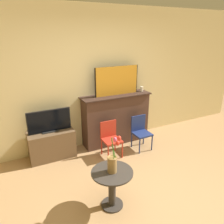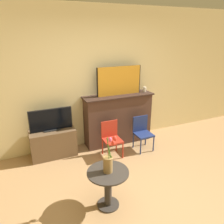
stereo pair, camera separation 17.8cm
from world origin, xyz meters
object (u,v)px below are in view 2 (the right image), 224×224
(painting, at_px, (119,81))
(chair_blue, at_px, (142,131))
(chair_red, at_px, (111,137))
(tv_monitor, at_px, (51,120))
(vase_tulips, at_px, (108,161))

(painting, relative_size, chair_blue, 1.41)
(chair_red, bearing_deg, tv_monitor, 157.58)
(tv_monitor, bearing_deg, chair_blue, -14.50)
(painting, height_order, vase_tulips, painting)
(tv_monitor, distance_m, chair_red, 1.14)
(painting, xyz_separation_m, chair_red, (-0.37, -0.45, -0.94))
(tv_monitor, relative_size, chair_red, 1.15)
(tv_monitor, xyz_separation_m, chair_red, (1.00, -0.41, -0.34))
(chair_red, bearing_deg, painting, 50.71)
(chair_blue, bearing_deg, vase_tulips, -136.02)
(vase_tulips, bearing_deg, tv_monitor, 105.66)
(painting, distance_m, vase_tulips, 1.98)
(chair_red, height_order, vase_tulips, vase_tulips)
(painting, relative_size, vase_tulips, 1.80)
(painting, xyz_separation_m, tv_monitor, (-1.37, -0.03, -0.59))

